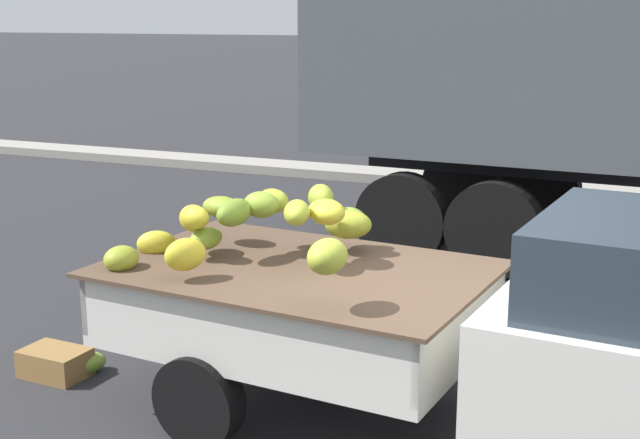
{
  "coord_description": "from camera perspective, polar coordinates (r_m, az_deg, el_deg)",
  "views": [
    {
      "loc": [
        1.44,
        -5.2,
        2.84
      ],
      "look_at": [
        -1.02,
        0.51,
        1.37
      ],
      "focal_mm": 48.45,
      "sensor_mm": 36.0,
      "label": 1
    }
  ],
  "objects": [
    {
      "name": "curb_strip",
      "position": [
        14.57,
        17.2,
        1.82
      ],
      "size": [
        80.0,
        0.8,
        0.16
      ],
      "primitive_type": "cube",
      "color": "gray",
      "rests_on": "ground"
    },
    {
      "name": "pickup_truck",
      "position": [
        5.63,
        15.03,
        -7.44
      ],
      "size": [
        4.86,
        2.17,
        1.7
      ],
      "rotation": [
        0.0,
        0.0,
        -0.08
      ],
      "color": "silver",
      "rests_on": "ground"
    },
    {
      "name": "fallen_banana_bunch_near_tailgate",
      "position": [
        7.35,
        -15.27,
        -9.15
      ],
      "size": [
        0.38,
        0.42,
        0.18
      ],
      "primitive_type": "ellipsoid",
      "rotation": [
        0.0,
        0.0,
        1.01
      ],
      "color": "olive",
      "rests_on": "ground"
    },
    {
      "name": "produce_crate",
      "position": [
        7.36,
        -17.09,
        -9.03
      ],
      "size": [
        0.54,
        0.38,
        0.22
      ],
      "primitive_type": "cube",
      "rotation": [
        0.0,
        0.0,
        -0.04
      ],
      "color": "olive",
      "rests_on": "ground"
    }
  ]
}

